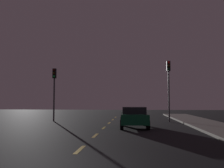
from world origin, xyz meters
TOP-DOWN VIEW (x-y plane):
  - ground_plane at (0.00, 7.00)m, footprint 80.00×80.00m
  - lane_stripe_second at (0.00, 2.60)m, footprint 0.16×1.60m
  - lane_stripe_third at (0.00, 6.40)m, footprint 0.16×1.60m
  - lane_stripe_fourth at (0.00, 10.20)m, footprint 0.16×1.60m
  - lane_stripe_fifth at (0.00, 14.00)m, footprint 0.16×1.60m
  - lane_stripe_sixth at (0.00, 17.80)m, footprint 0.16×1.60m
  - lane_stripe_seventh at (0.00, 21.60)m, footprint 0.16×1.60m
  - traffic_signal_left at (-5.22, 15.45)m, footprint 0.32×0.38m
  - traffic_signal_right at (5.15, 15.45)m, footprint 0.32×0.38m
  - car_stopped_ahead at (2.04, 10.52)m, footprint 2.00×3.88m

SIDE VIEW (x-z plane):
  - ground_plane at x=0.00m, z-range 0.00..0.00m
  - lane_stripe_second at x=0.00m, z-range 0.00..0.01m
  - lane_stripe_third at x=0.00m, z-range 0.00..0.01m
  - lane_stripe_fourth at x=0.00m, z-range 0.00..0.01m
  - lane_stripe_fifth at x=0.00m, z-range 0.00..0.01m
  - lane_stripe_sixth at x=0.00m, z-range 0.00..0.01m
  - lane_stripe_seventh at x=0.00m, z-range 0.00..0.01m
  - car_stopped_ahead at x=2.04m, z-range 0.02..1.45m
  - traffic_signal_left at x=-5.22m, z-range 0.97..5.80m
  - traffic_signal_right at x=5.15m, z-range 1.05..6.43m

